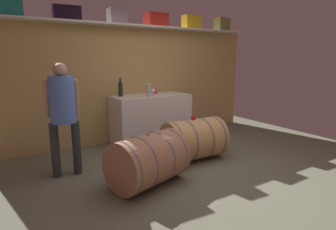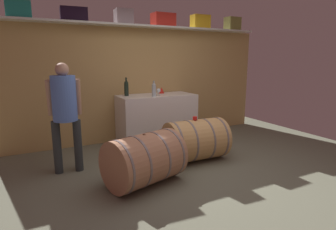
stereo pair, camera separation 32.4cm
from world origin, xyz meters
name	(u,v)px [view 1 (the left image)]	position (x,y,z in m)	size (l,w,h in m)	color
ground_plane	(181,163)	(0.00, 0.53, -0.01)	(6.41, 7.42, 0.02)	#656854
back_wall_panel	(135,85)	(0.00, 2.11, 1.05)	(5.21, 0.10, 2.11)	tan
high_shelf_board	(137,26)	(0.00, 1.96, 2.12)	(4.79, 0.40, 0.03)	silver
toolcase_teal	(9,8)	(-2.01, 1.96, 2.26)	(0.34, 0.30, 0.25)	#1D8177
toolcase_black	(67,13)	(-1.22, 1.96, 2.25)	(0.42, 0.27, 0.22)	black
toolcase_grey	(117,16)	(-0.39, 1.96, 2.26)	(0.29, 0.29, 0.25)	gray
toolcase_red	(156,20)	(0.38, 1.96, 2.26)	(0.41, 0.27, 0.24)	red
toolcase_yellow	(192,22)	(1.21, 1.96, 2.27)	(0.36, 0.22, 0.26)	yellow
toolcase_olive	(222,25)	(2.03, 1.96, 2.27)	(0.31, 0.21, 0.27)	olive
work_cabinet	(151,119)	(0.12, 1.72, 0.45)	(1.42, 0.66, 0.89)	white
wine_bottle_clear	(149,90)	(-0.01, 1.54, 1.02)	(0.07, 0.07, 0.28)	#ADBABF
wine_bottle_dark	(120,88)	(-0.41, 1.84, 1.03)	(0.08, 0.08, 0.33)	black
wine_glass	(153,91)	(0.11, 1.61, 0.98)	(0.08, 0.08, 0.13)	white
red_funnel	(155,90)	(0.32, 1.91, 0.95)	(0.11, 0.11, 0.11)	red
wine_barrel_near	(194,139)	(0.25, 0.55, 0.32)	(0.93, 0.65, 0.64)	tan
wine_barrel_far	(148,160)	(-0.78, 0.12, 0.32)	(1.06, 0.87, 0.65)	#AB7555
tasting_cup	(193,118)	(0.22, 0.55, 0.66)	(0.07, 0.07, 0.05)	red
winemaker_pouring	(63,108)	(-1.57, 0.96, 0.92)	(0.46, 0.39, 1.50)	#2E3536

